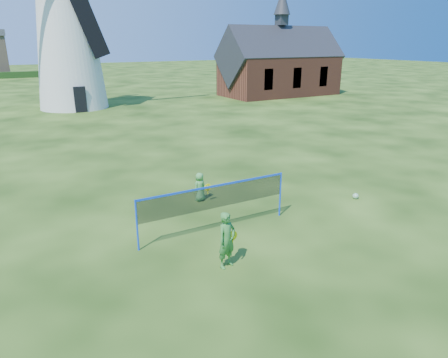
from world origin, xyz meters
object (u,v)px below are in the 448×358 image
chapel (280,66)px  player_girl (227,240)px  windmill (67,36)px  badminton_net (215,198)px  play_ball (356,196)px  player_boy (200,187)px

chapel → player_girl: (-23.28, -28.97, -2.34)m
windmill → player_girl: bearing=-93.1°
chapel → windmill: bearing=176.2°
badminton_net → chapel: bearing=50.1°
chapel → player_girl: size_ratio=8.47×
play_ball → player_girl: bearing=-164.6°
chapel → player_boy: chapel is taller
chapel → player_boy: size_ratio=12.02×
chapel → play_ball: size_ratio=59.39×
badminton_net → play_ball: (5.98, -0.15, -1.03)m
windmill → chapel: bearing=-3.8°
windmill → chapel: windmill is taller
chapel → play_ball: (-16.57, -27.13, -3.00)m
chapel → player_boy: 32.80m
play_ball → player_boy: bearing=152.2°
badminton_net → play_ball: size_ratio=22.95×
player_boy → chapel: bearing=-150.2°
windmill → player_boy: bearing=-90.4°
play_ball → badminton_net: bearing=178.5°
player_boy → play_ball: player_boy is taller
badminton_net → player_girl: badminton_net is taller
player_girl → player_boy: (1.48, 4.60, -0.23)m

